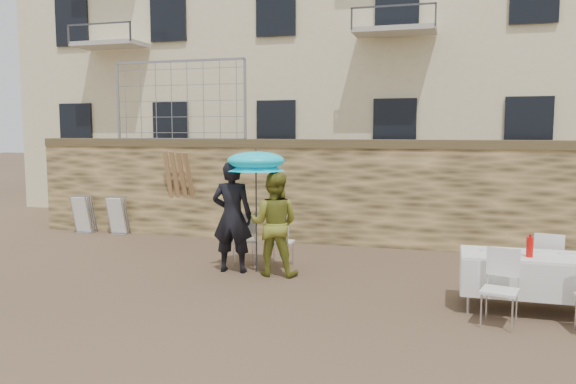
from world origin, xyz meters
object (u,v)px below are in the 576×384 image
(umbrella, at_px, (256,165))
(chair_stack_left, at_px, (87,213))
(woman_dress, at_px, (274,224))
(couple_chair_left, at_px, (244,238))
(couple_chair_right, at_px, (281,240))
(banquet_table, at_px, (544,259))
(table_chair_front_left, at_px, (500,289))
(soda_bottle, at_px, (530,247))
(man_suit, at_px, (232,217))
(table_chair_back, at_px, (549,264))
(chair_stack_right, at_px, (120,215))

(umbrella, height_order, chair_stack_left, umbrella)
(woman_dress, bearing_deg, chair_stack_left, -27.84)
(couple_chair_left, distance_m, couple_chair_right, 0.70)
(umbrella, height_order, banquet_table, umbrella)
(umbrella, xyz_separation_m, couple_chair_right, (0.30, 0.45, -1.38))
(banquet_table, bearing_deg, table_chair_front_left, -128.66)
(couple_chair_right, bearing_deg, couple_chair_left, 0.11)
(soda_bottle, distance_m, chair_stack_left, 10.06)
(man_suit, bearing_deg, soda_bottle, 162.03)
(couple_chair_left, height_order, soda_bottle, soda_bottle)
(couple_chair_right, bearing_deg, soda_bottle, 157.97)
(man_suit, xyz_separation_m, table_chair_front_left, (4.19, -1.63, -0.48))
(table_chair_front_left, height_order, table_chair_back, same)
(man_suit, bearing_deg, chair_stack_right, -39.14)
(banquet_table, height_order, chair_stack_left, chair_stack_left)
(woman_dress, xyz_separation_m, chair_stack_right, (-4.63, 2.60, -0.41))
(man_suit, height_order, table_chair_front_left, man_suit)
(umbrella, bearing_deg, table_chair_back, -2.30)
(man_suit, xyz_separation_m, umbrella, (0.40, 0.10, 0.89))
(couple_chair_right, distance_m, chair_stack_left, 5.85)
(umbrella, relative_size, table_chair_front_left, 2.05)
(chair_stack_right, bearing_deg, couple_chair_right, -24.14)
(woman_dress, relative_size, soda_bottle, 6.70)
(soda_bottle, relative_size, chair_stack_right, 0.28)
(table_chair_back, bearing_deg, banquet_table, 89.70)
(banquet_table, bearing_deg, chair_stack_right, 158.10)
(couple_chair_right, relative_size, chair_stack_left, 1.04)
(umbrella, relative_size, table_chair_back, 2.05)
(man_suit, height_order, banquet_table, man_suit)
(umbrella, distance_m, table_chair_front_left, 4.39)
(umbrella, bearing_deg, table_chair_front_left, -24.57)
(soda_bottle, relative_size, chair_stack_left, 0.28)
(man_suit, xyz_separation_m, chair_stack_left, (-4.78, 2.60, -0.50))
(couple_chair_right, bearing_deg, woman_dress, 95.31)
(chair_stack_right, bearing_deg, couple_chair_left, -27.89)
(man_suit, relative_size, couple_chair_left, 2.00)
(chair_stack_left, bearing_deg, soda_bottle, -21.21)
(man_suit, distance_m, woman_dress, 0.76)
(man_suit, bearing_deg, table_chair_back, 173.76)
(banquet_table, height_order, chair_stack_right, chair_stack_right)
(soda_bottle, bearing_deg, chair_stack_left, 158.79)
(umbrella, bearing_deg, banquet_table, -12.63)
(banquet_table, xyz_separation_m, chair_stack_left, (-9.57, 3.49, -0.27))
(couple_chair_right, bearing_deg, man_suit, 38.27)
(couple_chair_right, distance_m, table_chair_back, 4.34)
(table_chair_front_left, bearing_deg, soda_bottle, 70.11)
(table_chair_back, height_order, chair_stack_right, table_chair_back)
(woman_dress, distance_m, soda_bottle, 3.98)
(couple_chair_right, height_order, chair_stack_left, couple_chair_right)
(banquet_table, bearing_deg, woman_dress, 167.66)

